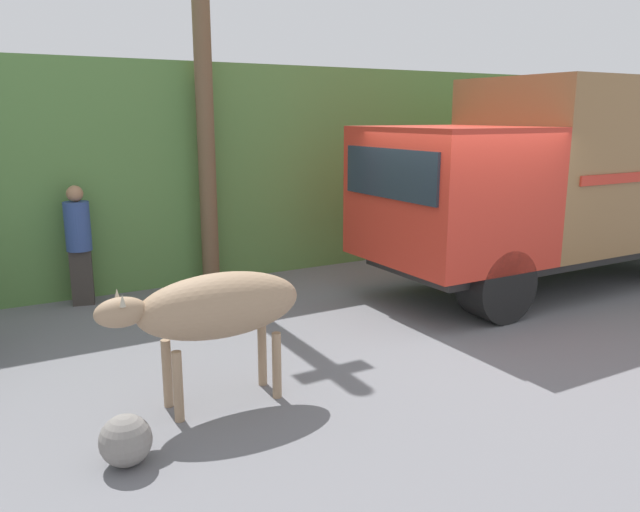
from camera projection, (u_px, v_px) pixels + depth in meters
ground_plane at (458, 318)px, 8.55m from camera, size 60.00×60.00×0.00m
hillside_embankment at (253, 158)px, 13.96m from camera, size 32.00×6.60×3.54m
building_backdrop at (116, 179)px, 10.80m from camera, size 6.00×2.70×3.26m
cargo_truck at (573, 174)px, 10.06m from camera, size 6.91×2.38×3.27m
brown_cow at (216, 308)px, 5.83m from camera, size 1.94×0.62×1.29m
pedestrian_on_hill at (79, 240)px, 8.98m from camera, size 0.42×0.42×1.75m
utility_pole at (203, 67)px, 9.41m from camera, size 0.90×0.27×6.67m
roadside_rock at (126, 440)px, 4.93m from camera, size 0.42×0.42×0.42m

